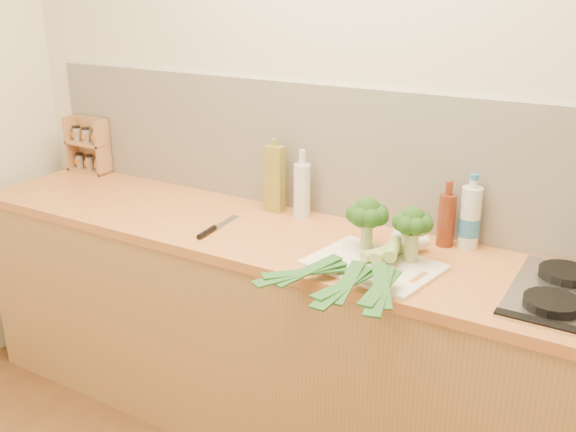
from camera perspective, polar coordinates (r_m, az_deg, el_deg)
name	(u,v)px	position (r m, az deg, el deg)	size (l,w,h in m)	color
room_shell	(351,155)	(2.60, 5.58, 5.42)	(3.50, 3.50, 3.50)	beige
counter	(313,344)	(2.64, 2.27, -11.27)	(3.20, 0.62, 0.90)	#AC8447
chopping_board	(374,265)	(2.23, 7.62, -4.33)	(0.43, 0.31, 0.01)	white
broccoli_left	(368,214)	(2.30, 7.10, 0.15)	(0.15, 0.16, 0.19)	#98A962
broccoli_right	(413,224)	(2.22, 11.03, -0.70)	(0.14, 0.14, 0.20)	#98A962
leek_front	(366,257)	(2.22, 6.91, -3.61)	(0.38, 0.65, 0.04)	white
leek_mid	(374,261)	(2.15, 7.65, -3.95)	(0.10, 0.65, 0.04)	white
leek_back	(390,257)	(2.14, 9.08, -3.59)	(0.23, 0.68, 0.04)	white
chefs_knife	(212,230)	(2.53, -6.80, -1.21)	(0.06, 0.29, 0.02)	silver
spice_rack	(90,148)	(3.46, -17.22, 5.78)	(0.23, 0.09, 0.28)	tan
oil_tin	(275,178)	(2.70, -1.19, 3.35)	(0.08, 0.05, 0.31)	olive
glass_bottle	(302,189)	(2.65, 1.24, 2.38)	(0.07, 0.07, 0.29)	silver
amber_bottle	(446,219)	(2.43, 13.91, -0.25)	(0.06, 0.06, 0.25)	#602512
water_bottle	(470,219)	(2.43, 15.86, -0.29)	(0.08, 0.08, 0.26)	silver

